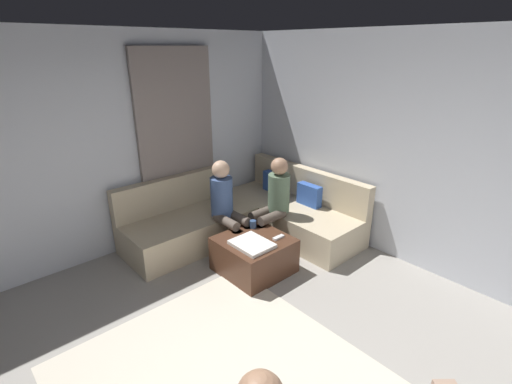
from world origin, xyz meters
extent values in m
cube|color=silver|center=(0.00, 2.94, 1.35)|extent=(6.00, 0.12, 2.70)
cube|color=silver|center=(-2.94, 0.00, 1.35)|extent=(0.12, 6.00, 2.70)
cube|color=gray|center=(-2.84, 1.30, 1.25)|extent=(0.06, 1.10, 2.50)
cube|color=#C6B593|center=(-1.78, 2.41, 0.21)|extent=(2.10, 0.85, 0.42)
cube|color=#C6B593|center=(-1.78, 2.76, 0.65)|extent=(2.10, 0.14, 0.45)
cube|color=#C6B593|center=(-2.41, 1.13, 0.21)|extent=(0.85, 1.70, 0.42)
cube|color=#C6B593|center=(-2.76, 1.13, 0.65)|extent=(0.14, 1.70, 0.45)
cube|color=#3359B2|center=(-2.28, 2.58, 0.54)|extent=(0.36, 0.12, 0.36)
cube|color=#3359B2|center=(-1.58, 2.58, 0.54)|extent=(0.36, 0.12, 0.36)
cube|color=#4C2D1E|center=(-1.36, 1.35, 0.21)|extent=(0.76, 0.76, 0.42)
cube|color=white|center=(-1.26, 1.23, 0.44)|extent=(0.44, 0.36, 0.04)
cylinder|color=#334C72|center=(-1.58, 1.53, 0.47)|extent=(0.08, 0.08, 0.10)
cube|color=white|center=(-1.18, 1.57, 0.43)|extent=(0.05, 0.15, 0.02)
cylinder|color=brown|center=(-1.54, 1.63, 0.21)|extent=(0.12, 0.12, 0.42)
cylinder|color=brown|center=(-1.72, 1.63, 0.21)|extent=(0.12, 0.12, 0.42)
cylinder|color=brown|center=(-1.54, 1.83, 0.48)|extent=(0.12, 0.40, 0.12)
cylinder|color=brown|center=(-1.72, 1.83, 0.48)|extent=(0.12, 0.40, 0.12)
cylinder|color=#597259|center=(-1.63, 2.03, 0.73)|extent=(0.28, 0.28, 0.50)
sphere|color=tan|center=(-1.63, 2.03, 1.09)|extent=(0.22, 0.22, 0.22)
cylinder|color=brown|center=(-1.63, 1.50, 0.21)|extent=(0.12, 0.12, 0.42)
cylinder|color=brown|center=(-1.63, 1.32, 0.21)|extent=(0.12, 0.12, 0.42)
cylinder|color=brown|center=(-1.83, 1.50, 0.48)|extent=(0.40, 0.12, 0.12)
cylinder|color=brown|center=(-1.83, 1.32, 0.48)|extent=(0.40, 0.12, 0.12)
cylinder|color=#3F598C|center=(-2.03, 1.41, 0.73)|extent=(0.28, 0.28, 0.50)
sphere|color=#D8AD8C|center=(-2.03, 1.41, 1.09)|extent=(0.22, 0.22, 0.22)
camera|label=1|loc=(1.47, -1.16, 2.50)|focal=26.05mm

